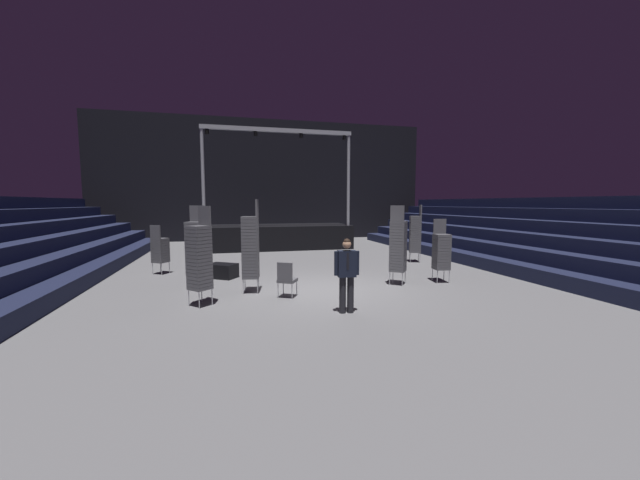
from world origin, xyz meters
TOP-DOWN VIEW (x-y plane):
  - ground_plane at (0.00, 0.00)m, footprint 22.00×30.00m
  - arena_end_wall at (0.00, 15.00)m, footprint 22.00×0.30m
  - bleacher_bank_right at (8.75, 1.00)m, footprint 4.50×24.00m
  - stage_riser at (0.00, 9.89)m, footprint 7.89×2.90m
  - man_with_tie at (-0.03, -2.29)m, footprint 0.57×0.27m
  - chair_stack_front_left at (-3.50, 1.05)m, footprint 0.55×0.55m
  - chair_stack_front_right at (-1.98, 0.15)m, footprint 0.51×0.51m
  - chair_stack_mid_left at (3.84, 0.05)m, footprint 0.50×0.50m
  - chair_stack_mid_right at (-4.88, 3.61)m, footprint 0.61×0.61m
  - chair_stack_mid_centre at (-3.58, 3.96)m, footprint 0.59×0.59m
  - chair_stack_rear_left at (2.38, 0.07)m, footprint 0.62×0.62m
  - chair_stack_rear_right at (4.99, 3.79)m, footprint 0.57×0.57m
  - chair_stack_rear_centre at (-3.25, -0.89)m, footprint 0.62×0.62m
  - equipment_road_case at (-2.79, 2.36)m, footprint 1.08×1.00m
  - loose_chair_near_man at (-1.13, -0.65)m, footprint 0.60×0.60m

SIDE VIEW (x-z plane):
  - ground_plane at x=0.00m, z-range -0.10..0.00m
  - equipment_road_case at x=-2.79m, z-range 0.00..0.47m
  - loose_chair_near_man at x=-1.13m, z-range 0.06..1.01m
  - stage_riser at x=0.00m, z-range -2.38..3.81m
  - chair_stack_mid_right at x=-4.88m, z-range 0.00..1.71m
  - chair_stack_mid_centre at x=-3.58m, z-range 0.00..1.88m
  - man_with_tie at x=-0.03m, z-range 0.11..1.79m
  - chair_stack_mid_left at x=3.84m, z-range 0.00..1.97m
  - chair_stack_front_left at x=-3.50m, z-range 0.00..2.39m
  - chair_stack_rear_left at x=2.38m, z-range 0.00..2.39m
  - chair_stack_rear_right at x=4.99m, z-range 0.00..2.39m
  - chair_stack_rear_centre at x=-3.25m, z-range 0.00..2.39m
  - chair_stack_front_right at x=-1.98m, z-range 0.00..2.56m
  - bleacher_bank_right at x=8.75m, z-range 0.00..2.70m
  - arena_end_wall at x=0.00m, z-range 0.00..8.00m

